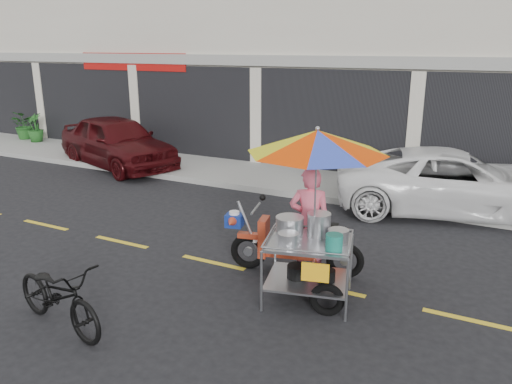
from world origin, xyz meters
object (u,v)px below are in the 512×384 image
at_px(white_pickup, 454,182).
at_px(food_vendor_rig, 311,188).
at_px(near_bicycle, 58,295).
at_px(maroon_sedan, 117,142).

bearing_deg(white_pickup, food_vendor_rig, 148.34).
bearing_deg(near_bicycle, maroon_sedan, 48.26).
bearing_deg(food_vendor_rig, white_pickup, 59.37).
xyz_separation_m(maroon_sedan, near_bicycle, (5.49, -7.18, -0.31)).
bearing_deg(food_vendor_rig, near_bicycle, -148.12).
distance_m(maroon_sedan, food_vendor_rig, 9.25).
bearing_deg(food_vendor_rig, maroon_sedan, 135.77).
bearing_deg(white_pickup, near_bicycle, 137.08).
height_order(maroon_sedan, food_vendor_rig, food_vendor_rig).
xyz_separation_m(white_pickup, food_vendor_rig, (-1.46, -4.75, 0.88)).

